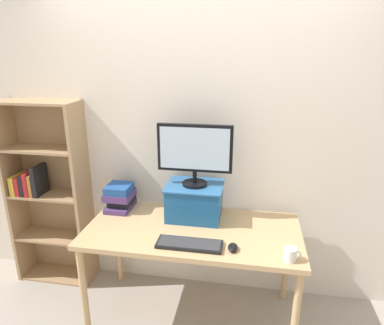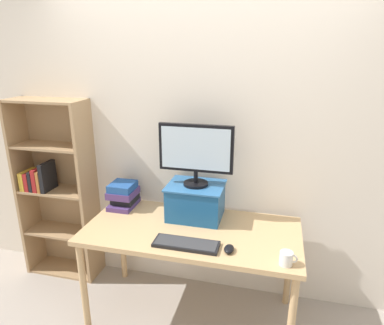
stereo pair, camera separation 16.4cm
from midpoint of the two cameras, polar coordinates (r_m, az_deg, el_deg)
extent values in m
plane|color=#9E9389|center=(2.99, -1.66, -24.02)|extent=(12.00, 12.00, 0.00)
cube|color=beige|center=(2.76, 0.03, 3.35)|extent=(7.00, 0.08, 2.60)
cube|color=tan|center=(2.54, -1.82, -11.35)|extent=(1.56, 0.75, 0.04)
cylinder|color=tan|center=(2.74, -19.34, -19.82)|extent=(0.05, 0.05, 0.74)
cylinder|color=tan|center=(2.48, 14.86, -23.99)|extent=(0.05, 0.05, 0.74)
cylinder|color=tan|center=(3.21, -13.67, -13.08)|extent=(0.05, 0.05, 0.74)
cylinder|color=tan|center=(2.99, 13.93, -15.62)|extent=(0.05, 0.05, 0.74)
cube|color=tan|center=(3.44, -28.57, -4.45)|extent=(0.03, 0.28, 1.63)
cube|color=tan|center=(3.09, -19.09, -5.61)|extent=(0.03, 0.28, 1.63)
cube|color=tan|center=(3.35, -22.85, -4.16)|extent=(0.67, 0.01, 1.63)
cube|color=tan|center=(3.62, -22.39, -16.80)|extent=(0.62, 0.27, 0.02)
cube|color=tan|center=(3.42, -23.22, -11.16)|extent=(0.62, 0.27, 0.02)
cube|color=tan|center=(3.25, -24.11, -4.86)|extent=(0.62, 0.27, 0.02)
cube|color=tan|center=(3.12, -25.07, 2.05)|extent=(0.62, 0.27, 0.02)
cube|color=tan|center=(3.05, -26.05, 9.04)|extent=(0.62, 0.27, 0.02)
cube|color=gold|center=(3.34, -28.23, -3.13)|extent=(0.04, 0.20, 0.16)
cube|color=maroon|center=(3.31, -27.58, -3.22)|extent=(0.04, 0.20, 0.16)
cube|color=black|center=(3.29, -27.04, -3.12)|extent=(0.03, 0.20, 0.18)
cube|color=maroon|center=(3.26, -26.48, -3.01)|extent=(0.04, 0.20, 0.20)
cube|color=#AD662D|center=(3.24, -25.89, -3.18)|extent=(0.03, 0.20, 0.19)
cube|color=black|center=(3.20, -25.40, -2.69)|extent=(0.04, 0.20, 0.26)
cube|color=#195189|center=(2.65, -1.35, -6.43)|extent=(0.40, 0.33, 0.27)
cube|color=#2D669E|center=(2.59, -1.37, -3.88)|extent=(0.43, 0.35, 0.01)
cylinder|color=black|center=(2.59, -1.37, -3.55)|extent=(0.19, 0.19, 0.02)
cylinder|color=black|center=(2.57, -1.38, -2.40)|extent=(0.03, 0.03, 0.09)
cube|color=black|center=(2.50, -1.42, 2.40)|extent=(0.56, 0.04, 0.36)
cube|color=silver|center=(2.48, -1.51, 2.27)|extent=(0.51, 0.00, 0.31)
cube|color=black|center=(2.33, -2.50, -13.50)|extent=(0.44, 0.15, 0.02)
cube|color=#333335|center=(2.33, -2.50, -13.24)|extent=(0.41, 0.13, 0.00)
ellipsoid|color=black|center=(2.29, 4.73, -13.96)|extent=(0.06, 0.10, 0.04)
cube|color=#4C336B|center=(2.90, -13.44, -7.12)|extent=(0.19, 0.27, 0.04)
cube|color=black|center=(2.89, -13.24, -6.20)|extent=(0.18, 0.20, 0.05)
cube|color=#4C336B|center=(2.86, -13.60, -5.27)|extent=(0.21, 0.23, 0.06)
cube|color=navy|center=(2.83, -13.70, -4.25)|extent=(0.19, 0.21, 0.06)
cylinder|color=white|center=(2.23, 13.96, -14.70)|extent=(0.08, 0.08, 0.09)
torus|color=white|center=(2.23, 15.02, -14.64)|extent=(0.06, 0.01, 0.06)
camera|label=1|loc=(0.08, -91.95, -0.64)|focal=32.00mm
camera|label=2|loc=(0.08, 88.05, 0.64)|focal=32.00mm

